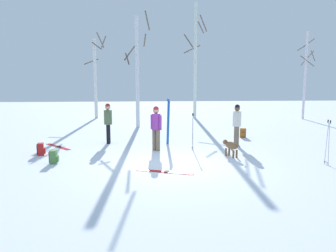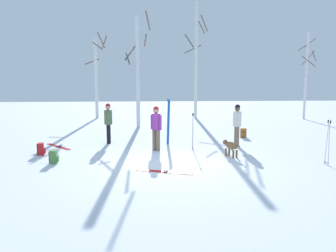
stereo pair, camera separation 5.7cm
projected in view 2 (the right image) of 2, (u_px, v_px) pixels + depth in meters
ground_plane at (172, 165)px, 10.51m from camera, size 60.00×60.00×0.00m
person_0 at (156, 125)px, 12.44m from camera, size 0.41×0.38×1.72m
person_1 at (108, 121)px, 13.90m from camera, size 0.34×0.52×1.72m
person_2 at (237, 122)px, 13.36m from camera, size 0.34×0.52×1.72m
dog at (231, 146)px, 11.54m from camera, size 0.48×0.82×0.57m
ski_pair_planted_0 at (168, 122)px, 13.71m from camera, size 0.16×0.15×1.93m
ski_pair_lying_0 at (58, 146)px, 13.29m from camera, size 1.30×1.40×0.05m
ski_pair_lying_1 at (164, 172)px, 9.67m from camera, size 1.69×0.74×0.05m
ski_poles_0 at (328, 141)px, 10.39m from camera, size 0.07×0.24×1.45m
ski_poles_1 at (193, 130)px, 12.67m from camera, size 0.07×0.23×1.43m
backpack_0 at (41, 149)px, 11.83m from camera, size 0.32×0.30×0.44m
backpack_1 at (54, 157)px, 10.65m from camera, size 0.30×0.27×0.44m
backpack_2 at (243, 133)px, 15.35m from camera, size 0.32×0.34×0.44m
water_bottle_0 at (232, 148)px, 12.63m from camera, size 0.07×0.07×0.21m
birch_tree_0 at (96, 76)px, 22.64m from camera, size 1.66×1.52×5.83m
birch_tree_1 at (138, 70)px, 18.29m from camera, size 1.50×1.48×6.32m
birch_tree_2 at (196, 59)px, 22.52m from camera, size 1.62×1.61×7.91m
birch_tree_3 at (306, 74)px, 22.04m from camera, size 1.21×1.22×5.88m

